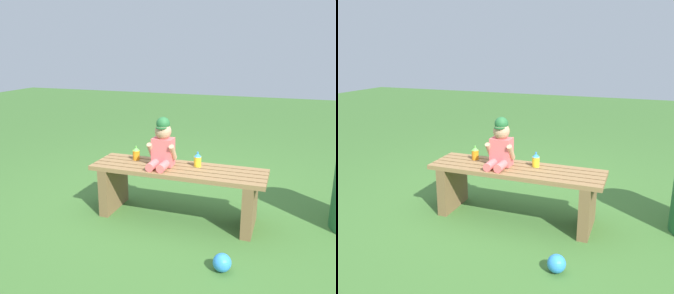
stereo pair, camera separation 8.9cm
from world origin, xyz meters
TOP-DOWN VIEW (x-y plane):
  - ground_plane at (0.00, 0.00)m, footprint 16.00×16.00m
  - park_bench at (0.00, 0.00)m, footprint 1.42×0.41m
  - child_figure at (-0.13, 0.00)m, footprint 0.23×0.27m
  - sippy_cup_left at (-0.40, 0.08)m, footprint 0.06×0.06m
  - sippy_cup_right at (0.14, 0.08)m, footprint 0.06×0.06m
  - toy_ball at (0.50, -0.63)m, footprint 0.12×0.12m

SIDE VIEW (x-z plane):
  - ground_plane at x=0.00m, z-range 0.00..0.00m
  - toy_ball at x=0.50m, z-range 0.00..0.12m
  - park_bench at x=0.00m, z-range 0.07..0.51m
  - sippy_cup_left at x=-0.40m, z-range 0.44..0.56m
  - sippy_cup_right at x=0.14m, z-range 0.44..0.56m
  - child_figure at x=-0.13m, z-range 0.42..0.82m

